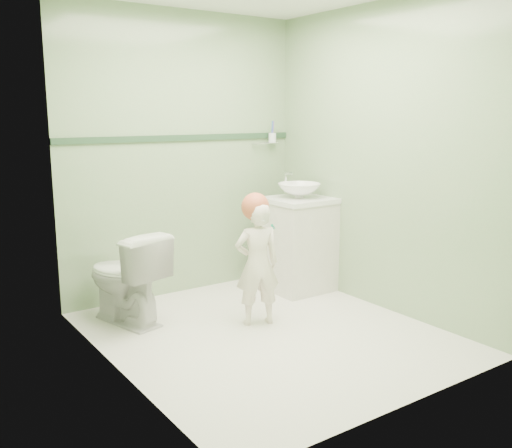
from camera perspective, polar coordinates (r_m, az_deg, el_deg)
ground at (r=4.17m, az=1.20°, el=-10.92°), size 2.50×2.50×0.00m
room_shell at (r=3.88m, az=1.27°, el=5.75°), size 2.50×2.54×2.40m
trim_stripe at (r=4.92m, az=-7.33°, el=8.55°), size 2.20×0.02×0.05m
vanity at (r=5.06m, az=4.26°, el=-2.18°), size 0.52×0.50×0.80m
counter at (r=4.99m, az=4.33°, el=2.41°), size 0.54×0.52×0.04m
basin at (r=4.97m, az=4.35°, el=3.36°), size 0.37×0.37×0.13m
faucet at (r=5.11m, az=3.05°, el=4.49°), size 0.03×0.13×0.18m
cup_holder at (r=5.35m, az=1.56°, el=8.61°), size 0.26×0.07×0.21m
toilet at (r=4.38m, az=-12.96°, el=-5.21°), size 0.56×0.77×0.71m
toddler at (r=4.21m, az=0.12°, el=-4.03°), size 0.39×0.32×0.92m
hair_cap at (r=4.14m, az=-0.07°, el=1.75°), size 0.21×0.21×0.21m
teal_toothbrush at (r=4.05m, az=1.62°, el=-0.21°), size 0.11×0.14×0.08m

